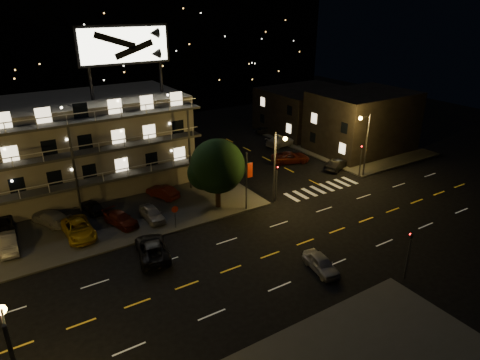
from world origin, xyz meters
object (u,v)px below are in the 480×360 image
lot_car_4 (152,213)px  road_car_west (152,248)px  tree (217,168)px  lot_car_7 (51,217)px  side_car_0 (337,165)px  lot_car_2 (78,229)px  road_car_east (321,263)px

lot_car_4 → road_car_west: bearing=-112.4°
tree → road_car_west: (-9.38, -5.07, -3.81)m
lot_car_7 → side_car_0: (34.34, -4.13, -0.14)m
lot_car_4 → road_car_west: 6.47m
lot_car_2 → lot_car_7: (-1.73, 3.89, -0.05)m
lot_car_4 → lot_car_7: 9.81m
tree → lot_car_4: bearing=172.3°
lot_car_7 → road_car_east: (17.12, -20.00, -0.17)m
tree → road_car_west: 11.33m
lot_car_4 → side_car_0: 25.65m
lot_car_2 → lot_car_4: lot_car_2 is taller
lot_car_2 → side_car_0: 32.61m
tree → lot_car_2: (-13.96, 1.58, -3.69)m
lot_car_2 → lot_car_7: 4.26m
road_car_east → road_car_west: size_ratio=0.72×
tree → lot_car_2: 14.52m
lot_car_7 → road_car_east: bearing=106.3°
lot_car_7 → side_car_0: lot_car_7 is taller
lot_car_4 → side_car_0: (25.64, 0.39, -0.13)m
side_car_0 → road_car_east: size_ratio=1.08×
lot_car_2 → side_car_0: lot_car_2 is taller
road_car_east → tree: bearing=104.8°
lot_car_7 → road_car_west: 12.28m
tree → side_car_0: tree is taller
side_car_0 → road_car_east: bearing=112.6°
lot_car_7 → lot_car_4: bearing=128.3°
lot_car_2 → side_car_0: size_ratio=1.25×
lot_car_2 → side_car_0: (32.61, -0.24, -0.19)m
lot_car_2 → road_car_west: (4.57, -6.65, -0.12)m
lot_car_4 → road_car_east: size_ratio=1.01×
road_car_east → road_car_west: road_car_west is taller
road_car_east → road_car_west: (-10.81, 9.46, 0.09)m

